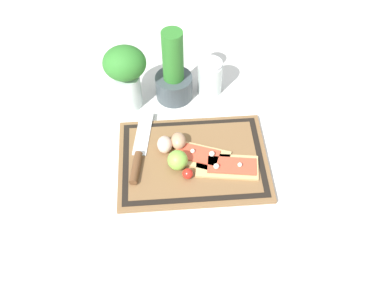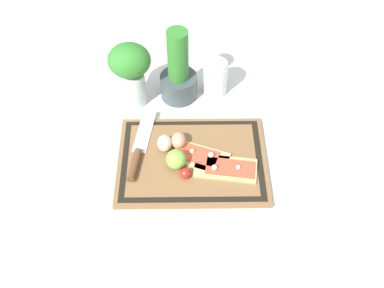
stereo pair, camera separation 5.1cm
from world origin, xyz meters
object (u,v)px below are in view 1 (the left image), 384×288
object	(u,v)px
pizza_slice_near	(228,166)
lime	(178,160)
cherry_tomato_red	(188,174)
pizza_slice_far	(201,155)
herb_pot	(174,76)
knife	(138,157)
egg_pink	(165,144)
herb_glass	(126,73)
egg_brown	(178,141)
sauce_jar	(210,79)

from	to	relation	value
pizza_slice_near	lime	xyz separation A→B (m)	(-0.14, 0.01, 0.02)
cherry_tomato_red	pizza_slice_near	bearing A→B (deg)	11.55
lime	pizza_slice_near	bearing A→B (deg)	-5.93
pizza_slice_far	herb_pot	distance (m)	0.28
knife	egg_pink	size ratio (longest dim) A/B	4.96
knife	egg_pink	world-z (taller)	egg_pink
pizza_slice_far	cherry_tomato_red	xyz separation A→B (m)	(-0.04, -0.07, 0.01)
pizza_slice_near	herb_glass	bearing A→B (deg)	133.99
pizza_slice_far	lime	xyz separation A→B (m)	(-0.07, -0.03, 0.02)
knife	herb_glass	size ratio (longest dim) A/B	1.23
knife	lime	world-z (taller)	lime
pizza_slice_near	egg_pink	distance (m)	0.19
herb_pot	egg_brown	bearing A→B (deg)	-89.71
lime	herb_pot	world-z (taller)	herb_pot
sauce_jar	herb_glass	world-z (taller)	herb_glass
knife	herb_glass	world-z (taller)	herb_glass
egg_brown	lime	world-z (taller)	lime
pizza_slice_far	egg_pink	bearing A→B (deg)	160.93
egg_pink	cherry_tomato_red	xyz separation A→B (m)	(0.06, -0.10, -0.01)
knife	cherry_tomato_red	xyz separation A→B (m)	(0.13, -0.07, 0.01)
pizza_slice_near	pizza_slice_far	bearing A→B (deg)	148.94
lime	herb_glass	bearing A→B (deg)	116.78
pizza_slice_near	sauce_jar	xyz separation A→B (m)	(-0.02, 0.32, 0.03)
pizza_slice_far	pizza_slice_near	bearing A→B (deg)	-31.06
herb_glass	pizza_slice_far	bearing A→B (deg)	-49.97
pizza_slice_far	egg_pink	xyz separation A→B (m)	(-0.10, 0.03, 0.02)
herb_pot	lime	bearing A→B (deg)	-90.91
herb_pot	sauce_jar	xyz separation A→B (m)	(0.11, 0.02, -0.03)
egg_brown	lime	bearing A→B (deg)	-94.51
knife	pizza_slice_near	bearing A→B (deg)	-10.98
herb_glass	sauce_jar	bearing A→B (deg)	9.40
pizza_slice_near	sauce_jar	distance (m)	0.33
pizza_slice_near	knife	xyz separation A→B (m)	(-0.25, 0.05, 0.00)
sauce_jar	pizza_slice_far	bearing A→B (deg)	-100.73
sauce_jar	knife	bearing A→B (deg)	-129.47
egg_brown	herb_glass	xyz separation A→B (m)	(-0.14, 0.19, 0.09)
egg_pink	cherry_tomato_red	world-z (taller)	egg_pink
egg_pink	lime	world-z (taller)	lime
egg_pink	lime	size ratio (longest dim) A/B	0.95
pizza_slice_far	herb_glass	size ratio (longest dim) A/B	0.80
pizza_slice_far	herb_glass	world-z (taller)	herb_glass
egg_pink	cherry_tomato_red	distance (m)	0.12
pizza_slice_near	cherry_tomato_red	xyz separation A→B (m)	(-0.11, -0.02, 0.01)
pizza_slice_near	egg_brown	size ratio (longest dim) A/B	3.37
pizza_slice_near	pizza_slice_far	distance (m)	0.08
herb_pot	herb_glass	bearing A→B (deg)	-169.88
pizza_slice_far	egg_pink	distance (m)	0.11
egg_brown	herb_glass	world-z (taller)	herb_glass
pizza_slice_near	egg_pink	bearing A→B (deg)	155.61
egg_brown	cherry_tomato_red	size ratio (longest dim) A/B	1.82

